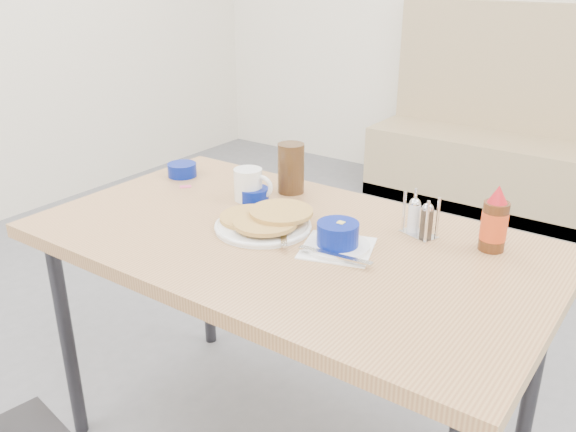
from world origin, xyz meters
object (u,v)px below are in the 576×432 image
Objects in this scene: dining_table at (288,257)px; creamer_bowl at (182,170)px; grits_setting at (338,238)px; butter_bowl at (254,195)px; coffee_mug at (249,184)px; booth_bench at (529,155)px; condiment_caddy at (420,221)px; pancake_plate at (265,221)px; amber_tumbler at (291,168)px; syrup_bottle at (494,222)px.

creamer_bowl is (-0.59, 0.19, 0.08)m from dining_table.
butter_bowl is (-0.39, 0.14, -0.01)m from grits_setting.
booth_bench is at bearing 83.88° from coffee_mug.
creamer_bowl is 0.87m from condiment_caddy.
condiment_caddy is at bearing 1.26° from creamer_bowl.
booth_bench is 2.44m from coffee_mug.
grits_setting is 2.06× the size of condiment_caddy.
coffee_mug is 0.34m from creamer_bowl.
pancake_plate is 0.30m from amber_tumbler.
pancake_plate is 2.38× the size of condiment_caddy.
syrup_bottle is (0.56, 0.23, 0.06)m from pancake_plate.
grits_setting is (0.41, -0.14, -0.02)m from coffee_mug.
creamer_bowl is (-0.74, 0.18, -0.01)m from grits_setting.
booth_bench is at bearing 75.91° from creamer_bowl.
amber_tumbler is (-0.19, -2.25, 0.49)m from booth_bench.
grits_setting reaches higher than pancake_plate.
syrup_bottle is (0.67, -0.05, -0.00)m from amber_tumbler.
pancake_plate is 0.61m from syrup_bottle.
grits_setting is 1.38× the size of syrup_bottle.
condiment_caddy is (0.52, 0.06, 0.02)m from butter_bowl.
coffee_mug is (-0.17, 0.15, 0.03)m from pancake_plate.
booth_bench is 1.36× the size of dining_table.
amber_tumbler is at bearing 64.29° from coffee_mug.
booth_bench reaches higher than butter_bowl.
grits_setting is 0.44m from amber_tumbler.
amber_tumbler is at bearing 123.99° from dining_table.
butter_bowl is 0.78× the size of condiment_caddy.
condiment_caddy is (0.14, 0.20, 0.01)m from grits_setting.
creamer_bowl is (-0.33, 0.04, -0.03)m from coffee_mug.
booth_bench is 7.82× the size of grits_setting.
butter_bowl is at bearing -95.72° from booth_bench.
butter_bowl is (0.02, 0.00, -0.03)m from coffee_mug.
booth_bench reaches higher than syrup_bottle.
condiment_caddy is at bearing 56.29° from grits_setting.
butter_bowl is 0.72m from syrup_bottle.
coffee_mug is at bearing 149.33° from dining_table.
coffee_mug is 1.30× the size of creamer_bowl.
dining_table is at bearing -56.01° from amber_tumbler.
pancake_plate is 3.06× the size of butter_bowl.
coffee_mug is 0.74m from syrup_bottle.
amber_tumbler reaches higher than grits_setting.
creamer_bowl is 1.06m from syrup_bottle.
coffee_mug is at bearing 139.50° from pancake_plate.
grits_setting is at bearing -104.99° from condiment_caddy.
booth_bench is 2.56m from dining_table.
syrup_bottle is at bearing 6.87° from butter_bowl.
grits_setting is 2.64× the size of butter_bowl.
creamer_bowl is (-0.50, 0.19, 0.00)m from pancake_plate.
creamer_bowl reaches higher than butter_bowl.
pancake_plate is 2.18× the size of coffee_mug.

